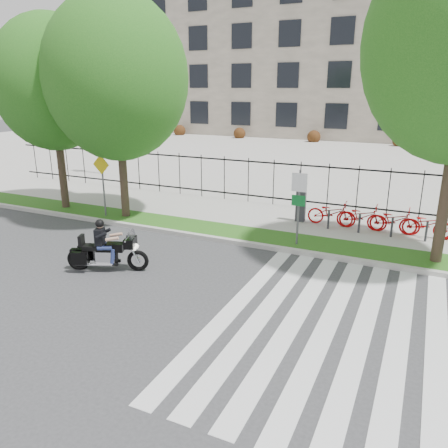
% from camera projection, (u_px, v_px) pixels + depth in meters
% --- Properties ---
extents(ground, '(120.00, 120.00, 0.00)m').
position_uv_depth(ground, '(160.00, 290.00, 11.63)').
color(ground, '#353638').
rests_on(ground, ground).
extents(curb, '(60.00, 0.20, 0.15)m').
position_uv_depth(curb, '(225.00, 240.00, 15.15)').
color(curb, '#B2B0A7').
rests_on(curb, ground).
extents(grass_verge, '(60.00, 1.50, 0.15)m').
position_uv_depth(grass_verge, '(235.00, 233.00, 15.89)').
color(grass_verge, '#275816').
rests_on(grass_verge, ground).
extents(sidewalk, '(60.00, 3.50, 0.15)m').
position_uv_depth(sidewalk, '(259.00, 216.00, 18.05)').
color(sidewalk, '#A4A09A').
rests_on(sidewalk, ground).
extents(plaza, '(80.00, 34.00, 0.10)m').
position_uv_depth(plaza, '(340.00, 158.00, 33.22)').
color(plaza, '#A4A09A').
rests_on(plaza, ground).
extents(crosswalk_stripes, '(5.70, 8.00, 0.01)m').
position_uv_depth(crosswalk_stripes, '(344.00, 330.00, 9.68)').
color(crosswalk_stripes, silver).
rests_on(crosswalk_stripes, ground).
extents(iron_fence, '(30.00, 0.06, 2.00)m').
position_uv_depth(iron_fence, '(274.00, 182.00, 19.24)').
color(iron_fence, black).
rests_on(iron_fence, sidewalk).
extents(office_building, '(60.00, 21.90, 20.15)m').
position_uv_depth(office_building, '(383.00, 41.00, 47.47)').
color(office_building, gray).
rests_on(office_building, ground).
extents(lamp_post_left, '(1.06, 0.70, 4.25)m').
position_uv_depth(lamp_post_left, '(98.00, 122.00, 25.90)').
color(lamp_post_left, black).
rests_on(lamp_post_left, ground).
extents(street_tree_0, '(4.68, 4.68, 7.85)m').
position_uv_depth(street_tree_0, '(52.00, 83.00, 17.59)').
color(street_tree_0, '#36291D').
rests_on(street_tree_0, grass_verge).
extents(street_tree_1, '(5.36, 5.36, 8.43)m').
position_uv_depth(street_tree_1, '(117.00, 78.00, 16.23)').
color(street_tree_1, '#36291D').
rests_on(street_tree_1, grass_verge).
extents(bike_share_station, '(7.78, 0.85, 1.50)m').
position_uv_depth(bike_share_station, '(408.00, 222.00, 15.37)').
color(bike_share_station, '#2D2D33').
rests_on(bike_share_station, sidewalk).
extents(sign_pole_regulatory, '(0.50, 0.09, 2.50)m').
position_uv_depth(sign_pole_regulatory, '(299.00, 198.00, 14.09)').
color(sign_pole_regulatory, '#59595B').
rests_on(sign_pole_regulatory, grass_verge).
extents(sign_pole_warning, '(0.78, 0.09, 2.49)m').
position_uv_depth(sign_pole_warning, '(102.00, 177.00, 17.33)').
color(sign_pole_warning, '#59595B').
rests_on(sign_pole_warning, grass_verge).
extents(motorcycle_rider, '(2.30, 1.24, 1.87)m').
position_uv_depth(motorcycle_rider, '(107.00, 250.00, 12.70)').
color(motorcycle_rider, black).
rests_on(motorcycle_rider, ground).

